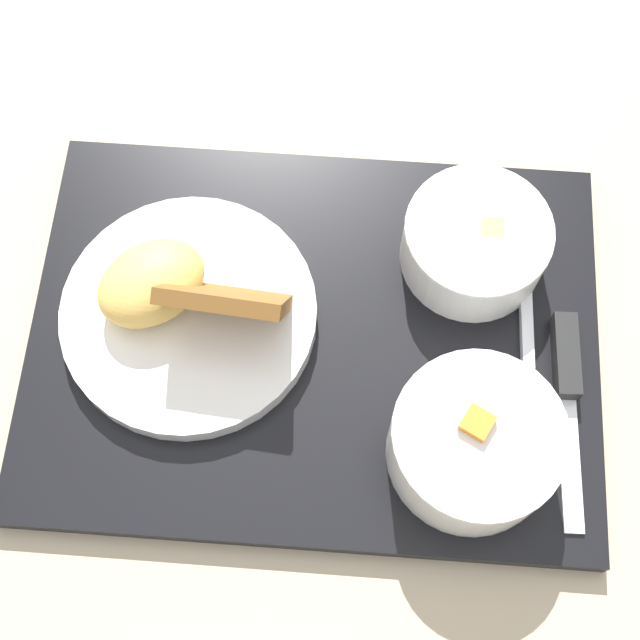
{
  "coord_description": "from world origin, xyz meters",
  "views": [
    {
      "loc": [
        0.0,
        0.25,
        0.67
      ],
      "look_at": [
        0.0,
        0.0,
        0.05
      ],
      "focal_mm": 50.0,
      "sensor_mm": 36.0,
      "label": 1
    }
  ],
  "objects": [
    {
      "name": "ground_plane",
      "position": [
        0.0,
        0.0,
        0.0
      ],
      "size": [
        4.0,
        4.0,
        0.0
      ],
      "primitive_type": "plane",
      "color": "tan"
    },
    {
      "name": "plate_main",
      "position": [
        0.1,
        -0.02,
        0.04
      ],
      "size": [
        0.2,
        0.2,
        0.09
      ],
      "color": "white",
      "rests_on": "serving_tray"
    },
    {
      "name": "bowl_soup",
      "position": [
        -0.13,
        -0.06,
        0.05
      ],
      "size": [
        0.11,
        0.11,
        0.05
      ],
      "color": "white",
      "rests_on": "serving_tray"
    },
    {
      "name": "bowl_salad",
      "position": [
        -0.11,
        0.1,
        0.05
      ],
      "size": [
        0.12,
        0.12,
        0.07
      ],
      "color": "white",
      "rests_on": "serving_tray"
    },
    {
      "name": "spoon",
      "position": [
        -0.16,
        0.05,
        0.02
      ],
      "size": [
        0.03,
        0.16,
        0.01
      ],
      "rotation": [
        0.0,
        0.0,
        1.5
      ],
      "color": "silver",
      "rests_on": "serving_tray"
    },
    {
      "name": "serving_tray",
      "position": [
        0.0,
        0.0,
        0.01
      ],
      "size": [
        0.47,
        0.36,
        0.02
      ],
      "color": "black",
      "rests_on": "ground_plane"
    },
    {
      "name": "knife",
      "position": [
        -0.19,
        0.04,
        0.02
      ],
      "size": [
        0.03,
        0.17,
        0.02
      ],
      "rotation": [
        0.0,
        0.0,
        1.51
      ],
      "color": "silver",
      "rests_on": "serving_tray"
    }
  ]
}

